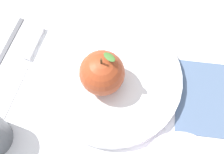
{
  "coord_description": "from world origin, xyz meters",
  "views": [
    {
      "loc": [
        -0.08,
        -0.22,
        0.58
      ],
      "look_at": [
        0.02,
        -0.01,
        0.02
      ],
      "focal_mm": 52.05,
      "sensor_mm": 36.0,
      "label": 1
    }
  ],
  "objects_px": {
    "knife": "(26,61)",
    "linen_napkin": "(205,98)",
    "dinner_plate": "(112,79)",
    "apple": "(104,72)"
  },
  "relations": [
    {
      "from": "knife",
      "to": "linen_napkin",
      "type": "bearing_deg",
      "value": -36.18
    },
    {
      "from": "knife",
      "to": "linen_napkin",
      "type": "height_order",
      "value": "knife"
    },
    {
      "from": "dinner_plate",
      "to": "linen_napkin",
      "type": "relative_size",
      "value": 1.79
    },
    {
      "from": "dinner_plate",
      "to": "apple",
      "type": "bearing_deg",
      "value": -174.26
    },
    {
      "from": "apple",
      "to": "knife",
      "type": "bearing_deg",
      "value": 139.09
    },
    {
      "from": "knife",
      "to": "apple",
      "type": "bearing_deg",
      "value": -40.91
    },
    {
      "from": "dinner_plate",
      "to": "apple",
      "type": "height_order",
      "value": "apple"
    },
    {
      "from": "dinner_plate",
      "to": "apple",
      "type": "distance_m",
      "value": 0.05
    },
    {
      "from": "apple",
      "to": "linen_napkin",
      "type": "relative_size",
      "value": 0.64
    },
    {
      "from": "linen_napkin",
      "to": "apple",
      "type": "bearing_deg",
      "value": 147.88
    }
  ]
}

